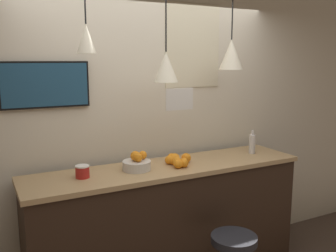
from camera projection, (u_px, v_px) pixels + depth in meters
The scene contains 12 objects.
back_wall at pixel (148, 118), 3.52m from camera, with size 8.00×0.06×2.90m.
service_counter at pixel (168, 225), 3.32m from camera, with size 2.46×0.58×1.09m.
fruit_bowl at pixel (137, 163), 3.10m from camera, with size 0.24×0.24×0.16m.
orange_pile at pixel (177, 160), 3.27m from camera, with size 0.24×0.31×0.09m.
juice_bottle at pixel (252, 143), 3.64m from camera, with size 0.06×0.06×0.23m.
spread_jar at pixel (82, 172), 2.90m from camera, with size 0.11×0.11×0.10m.
pendant_lamp_left at pixel (86, 38), 2.77m from camera, with size 0.15×0.15×0.76m.
pendant_lamp_middle at pixel (166, 66), 3.11m from camera, with size 0.20×0.20×0.99m.
pendant_lamp_right at pixel (231, 54), 3.39m from camera, with size 0.22×0.22×0.90m.
mounted_tv at pixel (45, 85), 2.99m from camera, with size 0.70×0.04×0.37m.
hanging_menu_board at pixel (180, 99), 2.93m from camera, with size 0.24×0.01×0.17m.
wall_poster at pixel (193, 46), 3.57m from camera, with size 0.59×0.01×0.78m.
Camera 1 is at (-1.43, -2.09, 2.00)m, focal length 40.00 mm.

